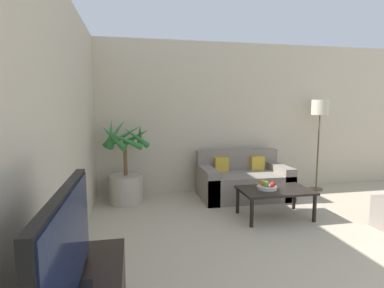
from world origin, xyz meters
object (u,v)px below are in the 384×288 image
at_px(potted_palm, 126,175).
at_px(coffee_table, 275,193).
at_px(sofa_loveseat, 243,181).
at_px(floor_lamp, 320,114).
at_px(apple_red, 273,184).
at_px(orange_fruit, 262,182).
at_px(apple_green, 266,184).
at_px(television, 66,250).
at_px(fruit_bowl, 267,188).

bearing_deg(potted_palm, coffee_table, -27.75).
relative_size(sofa_loveseat, floor_lamp, 0.89).
bearing_deg(apple_red, orange_fruit, 126.61).
distance_m(coffee_table, orange_fruit, 0.22).
bearing_deg(apple_green, apple_red, -24.80).
xyz_separation_m(television, sofa_loveseat, (2.17, 3.35, -0.61)).
bearing_deg(coffee_table, orange_fruit, 147.87).
distance_m(sofa_loveseat, floor_lamp, 1.91).
relative_size(sofa_loveseat, orange_fruit, 19.63).
xyz_separation_m(television, orange_fruit, (2.11, 2.44, -0.40)).
bearing_deg(television, sofa_loveseat, 57.05).
distance_m(potted_palm, fruit_bowl, 2.21).
height_order(potted_palm, fruit_bowl, potted_palm).
bearing_deg(television, apple_green, 47.90).
height_order(coffee_table, apple_red, apple_red).
relative_size(television, floor_lamp, 0.60).
distance_m(apple_red, orange_fruit, 0.16).
bearing_deg(potted_palm, sofa_loveseat, -2.18).
xyz_separation_m(television, fruit_bowl, (2.14, 2.37, -0.46)).
distance_m(apple_red, apple_green, 0.09).
bearing_deg(apple_green, fruit_bowl, 40.18).
bearing_deg(potted_palm, fruit_bowl, -28.57).
bearing_deg(apple_green, television, -132.10).
relative_size(coffee_table, apple_green, 12.13).
xyz_separation_m(coffee_table, fruit_bowl, (-0.11, 0.02, 0.07)).
bearing_deg(orange_fruit, fruit_bowl, -62.24).
xyz_separation_m(potted_palm, apple_red, (2.00, -1.11, 0.03)).
xyz_separation_m(potted_palm, apple_green, (1.92, -1.08, 0.03)).
relative_size(sofa_loveseat, apple_green, 18.21).
distance_m(potted_palm, apple_red, 2.29).
xyz_separation_m(fruit_bowl, apple_green, (-0.02, -0.02, 0.06)).
distance_m(sofa_loveseat, apple_red, 1.06).
height_order(television, apple_red, television).
bearing_deg(sofa_loveseat, apple_green, -92.87).
bearing_deg(apple_green, potted_palm, 150.71).
height_order(sofa_loveseat, apple_red, sofa_loveseat).
bearing_deg(apple_green, orange_fruit, 98.99).
bearing_deg(fruit_bowl, floor_lamp, 36.30).
distance_m(sofa_loveseat, fruit_bowl, 1.00).
distance_m(potted_palm, orange_fruit, 2.15).
distance_m(coffee_table, apple_red, 0.14).
bearing_deg(potted_palm, television, -93.35).
bearing_deg(fruit_bowl, coffee_table, -11.77).
distance_m(floor_lamp, fruit_bowl, 2.16).
relative_size(sofa_loveseat, coffee_table, 1.50).
xyz_separation_m(floor_lamp, apple_green, (-1.56, -1.15, -0.93)).
height_order(apple_green, orange_fruit, apple_green).
height_order(television, orange_fruit, television).
bearing_deg(potted_palm, floor_lamp, 1.23).
bearing_deg(television, orange_fruit, 49.16).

